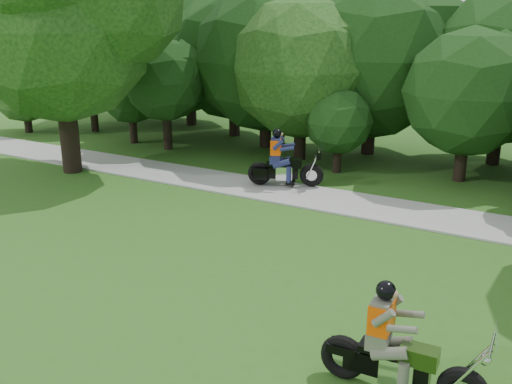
% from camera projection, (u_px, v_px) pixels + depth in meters
% --- Properties ---
extents(ground, '(100.00, 100.00, 0.00)m').
position_uv_depth(ground, '(209.00, 325.00, 10.67)').
color(ground, '#33631C').
rests_on(ground, ground).
extents(walkway, '(60.00, 2.20, 0.06)m').
position_uv_depth(walkway, '(358.00, 205.00, 17.28)').
color(walkway, '#9D9D98').
rests_on(walkway, ground).
extents(tree_line, '(39.68, 11.80, 7.46)m').
position_uv_depth(tree_line, '(392.00, 66.00, 22.26)').
color(tree_line, black).
rests_on(tree_line, ground).
extents(big_tree_west, '(8.64, 6.56, 9.96)m').
position_uv_depth(big_tree_west, '(64.00, 8.00, 19.60)').
color(big_tree_west, black).
rests_on(big_tree_west, ground).
extents(chopper_motorcycle, '(2.57, 0.68, 1.84)m').
position_uv_depth(chopper_motorcycle, '(393.00, 353.00, 8.59)').
color(chopper_motorcycle, black).
rests_on(chopper_motorcycle, ground).
extents(touring_motorcycle, '(2.42, 1.46, 1.93)m').
position_uv_depth(touring_motorcycle, '(281.00, 165.00, 18.89)').
color(touring_motorcycle, black).
rests_on(touring_motorcycle, walkway).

